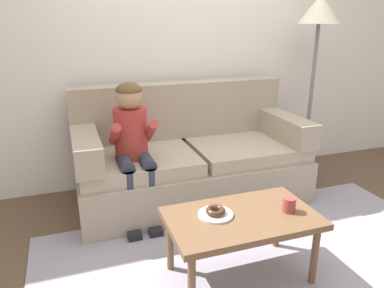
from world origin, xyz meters
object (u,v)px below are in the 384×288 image
(mug, at_px, (289,205))
(couch, at_px, (190,160))
(toy_controller, at_px, (280,222))
(coffee_table, at_px, (242,223))
(donut, at_px, (216,211))
(person_child, at_px, (133,140))
(floor_lamp, at_px, (318,25))

(mug, bearing_deg, couch, 100.13)
(couch, bearing_deg, toy_controller, -54.26)
(coffee_table, height_order, donut, donut)
(person_child, bearing_deg, couch, 21.64)
(toy_controller, bearing_deg, donut, -146.03)
(couch, bearing_deg, person_child, -158.36)
(person_child, relative_size, floor_lamp, 0.62)
(donut, height_order, toy_controller, donut)
(couch, bearing_deg, donut, -101.30)
(floor_lamp, bearing_deg, toy_controller, -134.35)
(couch, distance_m, donut, 1.15)
(couch, distance_m, floor_lamp, 1.73)
(mug, xyz_separation_m, toy_controller, (0.29, 0.51, -0.46))
(floor_lamp, bearing_deg, person_child, -170.24)
(coffee_table, xyz_separation_m, person_child, (-0.47, 0.96, 0.28))
(coffee_table, bearing_deg, floor_lamp, 42.78)
(mug, bearing_deg, donut, 167.38)
(person_child, relative_size, toy_controller, 4.87)
(donut, xyz_separation_m, mug, (0.44, -0.10, 0.01))
(person_child, xyz_separation_m, floor_lamp, (1.84, 0.32, 0.83))
(couch, xyz_separation_m, mug, (0.22, -1.22, 0.13))
(couch, bearing_deg, floor_lamp, 4.52)
(donut, bearing_deg, coffee_table, -18.77)
(mug, relative_size, floor_lamp, 0.05)
(person_child, distance_m, toy_controller, 1.33)
(donut, height_order, floor_lamp, floor_lamp)
(coffee_table, height_order, floor_lamp, floor_lamp)
(coffee_table, xyz_separation_m, mug, (0.29, -0.05, 0.10))
(couch, distance_m, coffee_table, 1.17)
(coffee_table, bearing_deg, donut, 161.23)
(coffee_table, relative_size, floor_lamp, 0.51)
(coffee_table, xyz_separation_m, toy_controller, (0.58, 0.46, -0.36))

